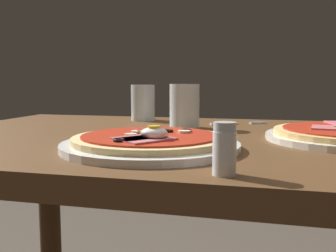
# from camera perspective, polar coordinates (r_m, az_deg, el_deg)

# --- Properties ---
(dining_table) EXTENTS (1.18, 0.77, 0.74)m
(dining_table) POSITION_cam_1_polar(r_m,az_deg,el_deg) (0.87, 2.31, -9.25)
(dining_table) COLOR brown
(dining_table) RESTS_ON ground
(pizza_foreground) EXTENTS (0.31, 0.31, 0.05)m
(pizza_foreground) POSITION_cam_1_polar(r_m,az_deg,el_deg) (0.67, -2.59, -2.39)
(pizza_foreground) COLOR white
(pizza_foreground) RESTS_ON dining_table
(water_glass_near) EXTENTS (0.07, 0.07, 0.11)m
(water_glass_near) POSITION_cam_1_polar(r_m,az_deg,el_deg) (0.97, 2.42, 2.48)
(water_glass_near) COLOR silver
(water_glass_near) RESTS_ON dining_table
(water_glass_far) EXTENTS (0.07, 0.07, 0.11)m
(water_glass_far) POSITION_cam_1_polar(r_m,az_deg,el_deg) (1.16, -3.66, 3.08)
(water_glass_far) COLOR silver
(water_glass_far) RESTS_ON dining_table
(fork) EXTENTS (0.15, 0.08, 0.00)m
(fork) POSITION_cam_1_polar(r_m,az_deg,el_deg) (1.06, 9.59, 0.37)
(fork) COLOR silver
(fork) RESTS_ON dining_table
(salt_shaker) EXTENTS (0.03, 0.03, 0.07)m
(salt_shaker) POSITION_cam_1_polar(r_m,az_deg,el_deg) (0.49, 8.23, -3.36)
(salt_shaker) COLOR white
(salt_shaker) RESTS_ON dining_table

